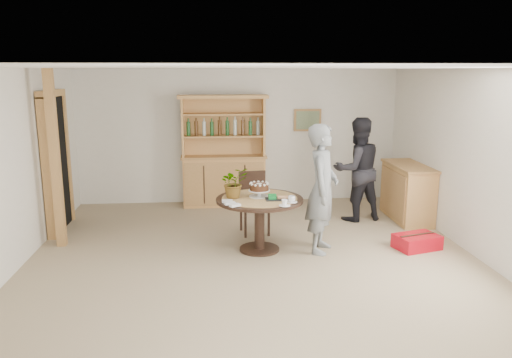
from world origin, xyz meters
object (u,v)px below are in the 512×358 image
object	(u,v)px
adult_person	(357,169)
red_suitcase	(417,242)
dining_table	(260,209)
sideboard	(408,192)
hutch	(224,168)
dining_chair	(254,198)
teen_boy	(322,189)

from	to	relation	value
adult_person	red_suitcase	world-z (taller)	adult_person
dining_table	adult_person	size ratio (longest dim) A/B	0.70
sideboard	red_suitcase	world-z (taller)	sideboard
sideboard	red_suitcase	size ratio (longest dim) A/B	1.83
hutch	dining_table	size ratio (longest dim) A/B	1.70
sideboard	adult_person	distance (m)	0.95
dining_chair	teen_boy	xyz separation A→B (m)	(0.86, -0.93, 0.35)
sideboard	teen_boy	bearing A→B (deg)	-142.62
hutch	adult_person	xyz separation A→B (m)	(2.18, -1.17, 0.17)
hutch	dining_table	xyz separation A→B (m)	(0.41, -2.50, -0.08)
dining_table	red_suitcase	distance (m)	2.28
dining_chair	teen_boy	bearing A→B (deg)	-54.20
dining_chair	teen_boy	size ratio (longest dim) A/B	0.53
sideboard	teen_boy	size ratio (longest dim) A/B	0.71
dining_table	teen_boy	xyz separation A→B (m)	(0.85, -0.10, 0.28)
dining_table	hutch	bearing A→B (deg)	99.43
teen_boy	red_suitcase	xyz separation A→B (m)	(1.37, -0.05, -0.79)
dining_table	adult_person	distance (m)	2.22
hutch	dining_chair	world-z (taller)	hutch
hutch	dining_table	world-z (taller)	hutch
hutch	dining_chair	bearing A→B (deg)	-76.36
dining_table	teen_boy	bearing A→B (deg)	-6.71
sideboard	adult_person	size ratio (longest dim) A/B	0.73
hutch	sideboard	size ratio (longest dim) A/B	1.62
sideboard	dining_table	distance (m)	2.91
teen_boy	red_suitcase	world-z (taller)	teen_boy
dining_chair	red_suitcase	xyz separation A→B (m)	(2.23, -0.97, -0.43)
teen_boy	adult_person	world-z (taller)	teen_boy
dining_chair	sideboard	bearing A→B (deg)	2.24
teen_boy	adult_person	xyz separation A→B (m)	(0.91, 1.42, -0.02)
hutch	adult_person	world-z (taller)	hutch
sideboard	dining_chair	xyz separation A→B (m)	(-2.63, -0.43, 0.06)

